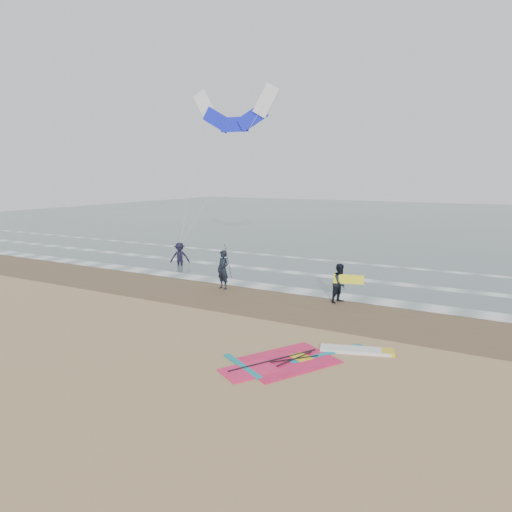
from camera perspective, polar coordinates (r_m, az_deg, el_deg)
The scene contains 11 objects.
ground at distance 15.39m, azimuth -6.72°, elevation -11.22°, with size 120.00×120.00×0.00m, color tan.
sea_water at distance 60.49m, azimuth 20.60°, elevation 4.16°, with size 120.00×80.00×0.02m, color #47605E.
wet_sand_band at distance 20.32m, azimuth 3.14°, elevation -5.84°, with size 120.00×5.00×0.01m, color brown.
foam_waterline at distance 24.27m, azimuth 7.67°, elevation -3.21°, with size 120.00×9.15×0.02m.
windsurf_rig at distance 14.41m, azimuth 6.36°, elevation -12.61°, with size 4.76×4.50×0.11m.
person_standing at distance 22.56m, azimuth -4.14°, elevation -1.72°, with size 0.71×0.46×1.94m, color black.
person_walking at distance 20.48m, azimuth 10.49°, elevation -3.35°, with size 0.85×0.66×1.75m, color black.
person_wading at distance 28.53m, azimuth -9.53°, elevation 0.54°, with size 1.18×0.68×1.82m, color black.
held_pole at distance 22.32m, azimuth -3.51°, elevation -0.66°, with size 0.17×0.86×1.82m.
carried_kiteboard at distance 20.22m, azimuth 11.50°, elevation -2.88°, with size 1.30×0.51×0.39m.
surf_kite at distance 29.14m, azimuth -2.71°, elevation 17.30°, with size 5.99×2.85×9.66m.
Camera 1 is at (8.37, -11.65, 5.57)m, focal length 32.00 mm.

